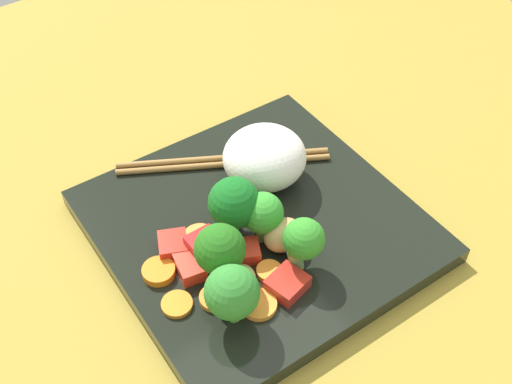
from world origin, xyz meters
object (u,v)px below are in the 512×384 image
(broccoli_floret_4, at_px, (232,201))
(chopstick_pair, at_px, (223,161))
(carrot_slice_4, at_px, (215,298))
(square_plate, at_px, (257,226))
(rice_mound, at_px, (265,157))

(broccoli_floret_4, distance_m, chopstick_pair, 0.10)
(broccoli_floret_4, height_order, carrot_slice_4, broccoli_floret_4)
(broccoli_floret_4, relative_size, carrot_slice_4, 2.41)
(chopstick_pair, bearing_deg, square_plate, 107.84)
(square_plate, height_order, chopstick_pair, chopstick_pair)
(square_plate, relative_size, carrot_slice_4, 10.68)
(square_plate, xyz_separation_m, rice_mound, (-0.04, -0.04, 0.04))
(square_plate, relative_size, broccoli_floret_4, 4.43)
(carrot_slice_4, bearing_deg, rice_mound, -143.06)
(rice_mound, distance_m, carrot_slice_4, 0.15)
(rice_mound, xyz_separation_m, carrot_slice_4, (0.12, 0.09, -0.03))
(carrot_slice_4, bearing_deg, broccoli_floret_4, -136.17)
(broccoli_floret_4, relative_size, chopstick_pair, 0.32)
(broccoli_floret_4, height_order, chopstick_pair, broccoli_floret_4)
(rice_mound, bearing_deg, carrot_slice_4, 36.94)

